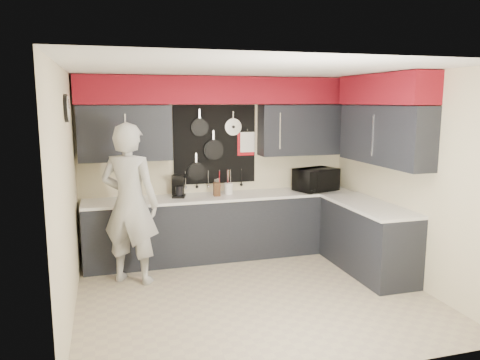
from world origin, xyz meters
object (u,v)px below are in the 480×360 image
object	(u,v)px
knife_block	(217,189)
coffee_maker	(178,185)
person	(130,204)
utensil_crock	(228,188)
microwave	(316,180)

from	to	relation	value
knife_block	coffee_maker	size ratio (longest dim) A/B	0.63
knife_block	person	bearing A→B (deg)	-153.22
utensil_crock	coffee_maker	world-z (taller)	coffee_maker
coffee_maker	person	bearing A→B (deg)	-120.39
microwave	utensil_crock	world-z (taller)	microwave
microwave	coffee_maker	distance (m)	2.06
microwave	utensil_crock	size ratio (longest dim) A/B	3.76
person	coffee_maker	bearing A→B (deg)	-108.09
utensil_crock	microwave	bearing A→B (deg)	-5.67
coffee_maker	person	world-z (taller)	person
microwave	knife_block	xyz separation A→B (m)	(-1.52, 0.03, -0.07)
knife_block	coffee_maker	world-z (taller)	coffee_maker
knife_block	coffee_maker	distance (m)	0.54
microwave	coffee_maker	world-z (taller)	microwave
utensil_crock	person	bearing A→B (deg)	-154.81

